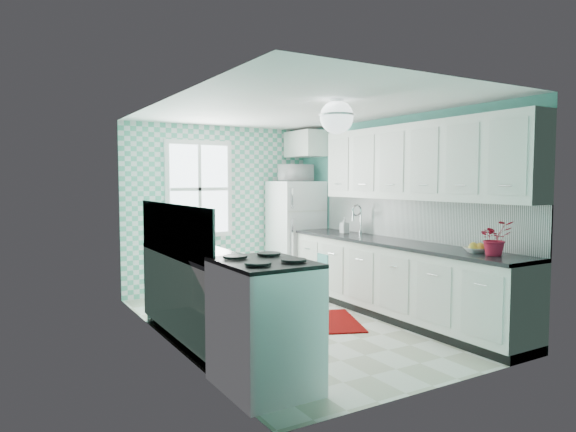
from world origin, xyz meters
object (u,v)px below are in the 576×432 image
sink (352,235)px  fruit_bowl (476,250)px  stove (264,323)px  microwave (296,173)px  ceiling_light (337,117)px  potted_plant (495,238)px  fridge (296,234)px

sink → fruit_bowl: 2.06m
stove → microwave: size_ratio=2.17×
ceiling_light → stove: (-1.20, -0.67, -1.79)m
potted_plant → sink: bearing=89.9°
sink → microwave: bearing=97.5°
stove → sink: sink is taller
ceiling_light → potted_plant: bearing=-39.8°
sink → microwave: microwave is taller
ceiling_light → potted_plant: size_ratio=1.00×
ceiling_light → microwave: bearing=66.8°
fridge → microwave: microwave is taller
ceiling_light → microwave: ceiling_light is taller
ceiling_light → fridge: size_ratio=0.21×
ceiling_light → sink: ceiling_light is taller
fridge → potted_plant: size_ratio=4.76×
stove → potted_plant: 2.49m
sink → potted_plant: sink is taller
fridge → fruit_bowl: fridge is taller
ceiling_light → fruit_bowl: size_ratio=1.51×
sink → fruit_bowl: sink is taller
fridge → potted_plant: fridge is taller
sink → ceiling_light: bearing=-129.7°
ceiling_light → potted_plant: ceiling_light is taller
ceiling_light → sink: bearing=47.0°
ceiling_light → fruit_bowl: bearing=-32.9°
sink → fruit_bowl: bearing=-86.7°
ceiling_light → fruit_bowl: ceiling_light is taller
stove → fridge: bearing=50.8°
fridge → sink: 1.31m
ceiling_light → fridge: (1.11, 2.59, -1.49)m
fridge → stove: fridge is taller
ceiling_light → fridge: bearing=66.8°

